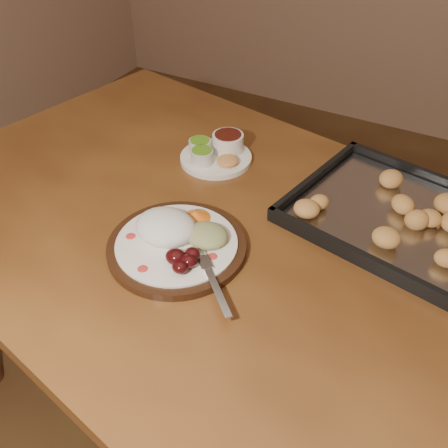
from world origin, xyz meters
The scene contains 5 objects.
ground centered at (0.00, 0.00, 0.00)m, with size 4.00×4.00×0.00m, color brown.
dining_table centered at (-0.16, -0.04, 0.65)m, with size 1.65×1.18×0.75m.
dinner_plate centered at (-0.23, -0.13, 0.77)m, with size 0.32×0.27×0.06m.
condiment_saucer centered at (-0.32, 0.19, 0.77)m, with size 0.17×0.17×0.06m.
baking_tray centered at (0.15, 0.16, 0.77)m, with size 0.54×0.44×0.05m.
Camera 1 is at (0.19, -0.72, 1.41)m, focal length 40.00 mm.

